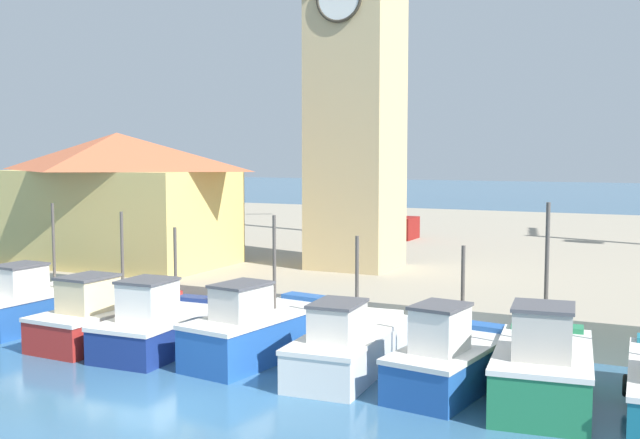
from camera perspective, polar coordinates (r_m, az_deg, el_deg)
The scene contains 12 objects.
ground_plane at distance 17.86m, azimuth -13.47°, elevation -14.06°, with size 300.00×300.00×0.00m, color #386689.
quay_wharf at distance 43.31m, azimuth 10.95°, elevation -2.01°, with size 120.00×40.00×1.15m, color #9E937F.
fishing_boat_left_outer at distance 27.18m, azimuth -20.58°, elevation -5.98°, with size 2.27×4.99×4.12m.
fishing_boat_left_inner at distance 24.43m, azimuth -15.89°, elevation -7.18°, with size 2.29×5.20×3.98m.
fishing_boat_mid_left at distance 22.86m, azimuth -11.85°, elevation -7.90°, with size 2.34×4.86×3.59m.
fishing_boat_center at distance 21.58m, azimuth -4.60°, elevation -8.38°, with size 2.56×5.34×4.03m.
fishing_boat_mid_right at distance 20.17m, azimuth 2.15°, elevation -9.62°, with size 2.21×5.19×3.58m.
fishing_boat_right_inner at distance 19.08m, azimuth 9.98°, elevation -10.43°, with size 2.44×4.72×3.50m.
fishing_boat_right_outer at distance 18.47m, azimuth 16.63°, elevation -10.78°, with size 2.64×4.72×4.66m.
clock_tower at distance 30.72m, azimuth 2.76°, elevation 10.83°, with size 3.77×3.77×16.41m.
warehouse_left at distance 32.73m, azimuth -15.13°, elevation 1.66°, with size 9.52×5.87×5.54m.
port_crane_far at distance 41.53m, azimuth 6.26°, elevation 10.21°, with size 5.64×8.43×22.01m.
Camera 1 is at (10.68, -13.08, 5.79)m, focal length 42.00 mm.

